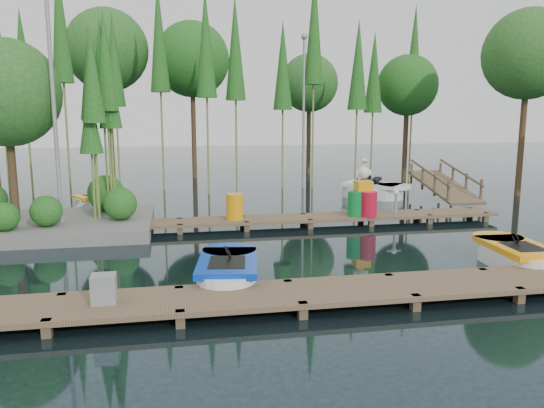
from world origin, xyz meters
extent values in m
plane|color=#1B2D33|center=(0.00, 0.00, 0.00)|extent=(90.00, 90.00, 0.00)
cube|color=brown|center=(0.00, -4.50, 0.25)|extent=(18.00, 1.50, 0.10)
cube|color=brown|center=(-4.30, -5.13, 0.05)|extent=(0.16, 0.16, 0.50)
cube|color=brown|center=(-4.30, -3.87, 0.05)|extent=(0.16, 0.16, 0.50)
cube|color=brown|center=(-2.15, -5.13, 0.05)|extent=(0.16, 0.16, 0.50)
cube|color=brown|center=(-2.15, -3.87, 0.05)|extent=(0.16, 0.16, 0.50)
cube|color=brown|center=(0.00, -5.13, 0.05)|extent=(0.16, 0.16, 0.50)
cube|color=brown|center=(0.00, -3.87, 0.05)|extent=(0.16, 0.16, 0.50)
cube|color=brown|center=(2.15, -5.13, 0.05)|extent=(0.16, 0.16, 0.50)
cube|color=brown|center=(2.15, -3.87, 0.05)|extent=(0.16, 0.16, 0.50)
cube|color=brown|center=(4.30, -5.13, 0.05)|extent=(0.16, 0.16, 0.50)
cube|color=brown|center=(4.30, -3.87, 0.05)|extent=(0.16, 0.16, 0.50)
cube|color=brown|center=(1.00, 2.50, 0.25)|extent=(15.00, 1.20, 0.10)
cube|color=brown|center=(-6.10, 2.02, 0.05)|extent=(0.16, 0.16, 0.50)
cube|color=brown|center=(-6.10, 2.98, 0.05)|extent=(0.16, 0.16, 0.50)
cube|color=brown|center=(-4.07, 2.02, 0.05)|extent=(0.16, 0.16, 0.50)
cube|color=brown|center=(-4.07, 2.98, 0.05)|extent=(0.16, 0.16, 0.50)
cube|color=brown|center=(-2.04, 2.02, 0.05)|extent=(0.16, 0.16, 0.50)
cube|color=brown|center=(-2.04, 2.98, 0.05)|extent=(0.16, 0.16, 0.50)
cube|color=brown|center=(-0.01, 2.02, 0.05)|extent=(0.16, 0.16, 0.50)
cube|color=brown|center=(-0.01, 2.98, 0.05)|extent=(0.16, 0.16, 0.50)
cube|color=brown|center=(2.01, 2.02, 0.05)|extent=(0.16, 0.16, 0.50)
cube|color=brown|center=(2.01, 2.98, 0.05)|extent=(0.16, 0.16, 0.50)
cube|color=brown|center=(4.04, 2.02, 0.05)|extent=(0.16, 0.16, 0.50)
cube|color=brown|center=(4.04, 2.98, 0.05)|extent=(0.16, 0.16, 0.50)
cube|color=brown|center=(6.07, 2.02, 0.05)|extent=(0.16, 0.16, 0.50)
cube|color=brown|center=(6.07, 2.98, 0.05)|extent=(0.16, 0.16, 0.50)
cube|color=brown|center=(8.10, 2.02, 0.05)|extent=(0.16, 0.16, 0.50)
cube|color=brown|center=(8.10, 2.98, 0.05)|extent=(0.16, 0.16, 0.50)
cube|color=slate|center=(-6.00, 3.00, 0.18)|extent=(6.20, 4.20, 0.42)
sphere|color=#26651F|center=(-5.80, 2.00, 0.84)|extent=(0.90, 0.90, 0.90)
sphere|color=#26651F|center=(-4.40, 4.20, 0.99)|extent=(1.20, 1.20, 1.20)
sphere|color=#26651F|center=(-6.80, 1.60, 0.79)|extent=(0.80, 0.80, 0.80)
sphere|color=#26651F|center=(-3.80, 2.60, 0.89)|extent=(1.00, 1.00, 1.00)
cylinder|color=#46321D|center=(-7.00, 3.40, 2.00)|extent=(0.24, 0.24, 3.60)
sphere|color=#2E6626|center=(-7.00, 3.40, 4.20)|extent=(3.20, 3.20, 3.20)
cylinder|color=olive|center=(-4.25, 3.56, 2.97)|extent=(0.07, 0.07, 5.93)
cone|color=#26651F|center=(-4.25, 3.56, 5.04)|extent=(0.70, 0.70, 2.97)
cylinder|color=olive|center=(-4.57, 3.40, 2.83)|extent=(0.07, 0.07, 5.66)
cone|color=#26651F|center=(-4.57, 3.40, 4.81)|extent=(0.70, 0.70, 2.83)
cylinder|color=olive|center=(-4.07, 3.59, 2.61)|extent=(0.07, 0.07, 5.22)
cone|color=#26651F|center=(-4.07, 3.59, 4.44)|extent=(0.70, 0.70, 2.61)
cylinder|color=olive|center=(-4.44, 2.78, 2.76)|extent=(0.07, 0.07, 5.53)
cone|color=#26651F|center=(-4.44, 2.78, 4.70)|extent=(0.70, 0.70, 2.76)
cylinder|color=olive|center=(-4.59, 2.90, 2.01)|extent=(0.07, 0.07, 4.01)
cone|color=#26651F|center=(-4.59, 2.90, 3.41)|extent=(0.70, 0.70, 2.01)
cylinder|color=olive|center=(-4.13, 3.45, 3.05)|extent=(0.07, 0.07, 6.11)
cone|color=#26651F|center=(-4.13, 3.45, 5.19)|extent=(0.70, 0.70, 3.05)
cylinder|color=#46321D|center=(12.74, 6.90, 3.03)|extent=(0.26, 0.26, 6.06)
sphere|color=#2E6626|center=(12.74, 6.90, 6.06)|extent=(3.81, 3.81, 3.81)
cylinder|color=#46321D|center=(9.99, 12.65, 2.51)|extent=(0.26, 0.26, 5.02)
sphere|color=#26651F|center=(9.99, 12.65, 5.02)|extent=(3.16, 3.16, 3.16)
cylinder|color=#46321D|center=(5.74, 16.70, 2.65)|extent=(0.26, 0.26, 5.31)
sphere|color=#2E6626|center=(5.74, 16.70, 5.31)|extent=(3.34, 3.34, 3.34)
cylinder|color=#46321D|center=(-1.00, 16.03, 3.23)|extent=(0.26, 0.26, 6.46)
sphere|color=#26651F|center=(-1.00, 16.03, 6.46)|extent=(4.06, 4.06, 4.06)
cylinder|color=#46321D|center=(-5.41, 16.00, 3.43)|extent=(0.26, 0.26, 6.85)
sphere|color=#2E6626|center=(-5.41, 16.00, 6.85)|extent=(4.31, 4.31, 4.31)
cylinder|color=olive|center=(-9.73, 12.48, 4.18)|extent=(0.09, 0.09, 8.36)
cylinder|color=olive|center=(-8.16, 10.23, 3.74)|extent=(0.09, 0.09, 7.48)
cone|color=#26651F|center=(-8.16, 10.23, 5.83)|extent=(0.90, 0.90, 4.11)
cylinder|color=olive|center=(-6.71, 10.82, 4.83)|extent=(0.09, 0.09, 9.66)
cone|color=#26651F|center=(-6.71, 10.82, 7.54)|extent=(0.90, 0.90, 5.31)
cylinder|color=olive|center=(-4.68, 11.83, 3.85)|extent=(0.09, 0.09, 7.69)
cone|color=#26651F|center=(-4.68, 11.83, 6.00)|extent=(0.90, 0.90, 4.23)
cylinder|color=olive|center=(-2.63, 11.48, 4.49)|extent=(0.09, 0.09, 8.99)
cone|color=#26651F|center=(-2.63, 11.48, 7.01)|extent=(0.90, 0.90, 4.94)
cylinder|color=olive|center=(-0.63, 9.87, 4.22)|extent=(0.09, 0.09, 8.44)
cone|color=#26651F|center=(-0.63, 9.87, 6.58)|extent=(0.90, 0.90, 4.64)
cylinder|color=olive|center=(0.65, 10.00, 4.11)|extent=(0.09, 0.09, 8.22)
cone|color=#26651F|center=(0.65, 10.00, 6.41)|extent=(0.90, 0.90, 4.52)
cylinder|color=olive|center=(2.96, 10.87, 3.70)|extent=(0.09, 0.09, 7.41)
cone|color=#26651F|center=(2.96, 10.87, 5.78)|extent=(0.90, 0.90, 4.07)
cylinder|color=olive|center=(4.49, 11.10, 4.89)|extent=(0.09, 0.09, 9.77)
cone|color=#26651F|center=(4.49, 11.10, 7.62)|extent=(0.90, 0.90, 5.38)
cylinder|color=olive|center=(6.24, 9.83, 3.70)|extent=(0.09, 0.09, 7.40)
cone|color=#26651F|center=(6.24, 9.83, 5.77)|extent=(0.90, 0.90, 4.07)
cylinder|color=olive|center=(7.63, 11.42, 3.57)|extent=(0.09, 0.09, 7.14)
cone|color=#26651F|center=(7.63, 11.42, 5.57)|extent=(0.90, 0.90, 3.93)
cylinder|color=olive|center=(10.17, 12.43, 4.31)|extent=(0.09, 0.09, 8.61)
cone|color=#26651F|center=(10.17, 12.43, 6.72)|extent=(0.90, 0.90, 4.74)
cylinder|color=gray|center=(-5.50, 2.50, 3.50)|extent=(0.12, 0.12, 7.00)
cylinder|color=gray|center=(4.00, 11.00, 3.50)|extent=(0.12, 0.12, 7.00)
sphere|color=gray|center=(4.00, 11.00, 7.10)|extent=(0.30, 0.30, 0.30)
cube|color=brown|center=(9.00, 6.50, 0.55)|extent=(1.50, 3.94, 0.95)
cube|color=brown|center=(8.30, 4.90, 0.59)|extent=(0.08, 0.08, 0.90)
cube|color=brown|center=(8.30, 6.00, 0.70)|extent=(0.08, 0.08, 0.90)
cube|color=brown|center=(8.30, 7.10, 0.81)|extent=(0.08, 0.08, 0.90)
cube|color=brown|center=(8.30, 8.20, 0.92)|extent=(0.08, 0.08, 0.90)
cube|color=brown|center=(8.30, 6.50, 1.15)|extent=(0.06, 3.54, 0.83)
cube|color=brown|center=(9.70, 4.90, 0.59)|extent=(0.08, 0.08, 0.90)
cube|color=brown|center=(9.70, 6.00, 0.70)|extent=(0.08, 0.08, 0.90)
cube|color=brown|center=(9.70, 7.10, 0.81)|extent=(0.08, 0.08, 0.90)
cube|color=brown|center=(9.70, 8.20, 0.92)|extent=(0.08, 0.08, 0.90)
cube|color=brown|center=(9.70, 6.50, 1.15)|extent=(0.06, 3.54, 0.83)
cube|color=white|center=(-1.12, -3.07, 0.20)|extent=(1.37, 1.38, 0.55)
cylinder|color=white|center=(-1.03, -2.47, 0.20)|extent=(1.37, 1.37, 0.55)
cylinder|color=white|center=(-1.21, -3.67, 0.20)|extent=(1.37, 1.37, 0.55)
cube|color=#0734B9|center=(-1.12, -3.07, 0.50)|extent=(1.53, 2.26, 0.14)
cylinder|color=#0734B9|center=(-0.99, -2.19, 0.50)|extent=(1.40, 1.40, 0.14)
cube|color=black|center=(-1.15, -3.26, 0.55)|extent=(0.89, 1.09, 0.06)
torus|color=black|center=(-1.10, -2.92, 0.70)|extent=(0.19, 0.30, 0.27)
cube|color=white|center=(5.75, -3.00, 0.20)|extent=(1.25, 1.26, 0.54)
cylinder|color=white|center=(5.78, -2.40, 0.20)|extent=(1.25, 1.25, 0.54)
cylinder|color=white|center=(5.71, -3.60, 0.20)|extent=(1.25, 1.25, 0.54)
cube|color=orange|center=(5.75, -3.00, 0.49)|extent=(1.32, 2.13, 0.14)
cylinder|color=orange|center=(5.79, -2.13, 0.49)|extent=(1.27, 1.27, 0.14)
cube|color=black|center=(5.73, -3.20, 0.54)|extent=(0.79, 1.02, 0.06)
torus|color=black|center=(5.75, -2.85, 0.69)|extent=(0.16, 0.28, 0.26)
cube|color=white|center=(-5.01, 7.33, 0.18)|extent=(1.47, 1.47, 0.48)
cylinder|color=white|center=(-4.56, 7.62, 0.18)|extent=(1.46, 1.46, 0.48)
cylinder|color=white|center=(-5.45, 7.04, 0.18)|extent=(1.46, 1.46, 0.48)
cube|color=orange|center=(-5.01, 7.33, 0.44)|extent=(2.13, 1.90, 0.12)
cylinder|color=orange|center=(-4.35, 7.75, 0.44)|extent=(1.49, 1.49, 0.12)
cube|color=black|center=(-5.15, 7.23, 0.48)|extent=(1.09, 1.02, 0.05)
torus|color=black|center=(-4.89, 7.40, 0.62)|extent=(0.28, 0.24, 0.23)
imported|color=#1E1E2D|center=(-5.19, 7.21, 0.69)|extent=(0.48, 0.45, 0.86)
cube|color=white|center=(6.21, 7.53, 0.22)|extent=(1.91, 1.90, 0.62)
cylinder|color=white|center=(6.70, 7.07, 0.22)|extent=(1.90, 1.90, 0.62)
cylinder|color=white|center=(5.71, 8.00, 0.22)|extent=(1.90, 1.90, 0.62)
cube|color=white|center=(6.21, 7.53, 0.56)|extent=(2.64, 2.60, 0.16)
cylinder|color=white|center=(6.93, 6.86, 0.56)|extent=(1.94, 1.94, 0.16)
cube|color=black|center=(6.05, 7.69, 0.61)|extent=(1.38, 1.36, 0.07)
torus|color=black|center=(6.33, 7.42, 0.78)|extent=(0.34, 0.33, 0.30)
imported|color=#1E1E2D|center=(6.00, 7.73, 0.84)|extent=(0.56, 0.55, 1.01)
imported|color=#1E1E2D|center=(6.56, 7.74, 0.77)|extent=(0.43, 0.42, 0.76)
cube|color=gray|center=(-3.46, -4.50, 0.56)|extent=(0.42, 0.36, 0.52)
cylinder|color=orange|center=(-0.32, 2.50, 0.71)|extent=(0.54, 0.54, 0.81)
cylinder|color=#0D772F|center=(3.61, 2.31, 0.71)|extent=(0.54, 0.54, 0.82)
cylinder|color=white|center=(4.16, 2.58, 0.71)|extent=(0.54, 0.54, 0.82)
cylinder|color=red|center=(3.98, 2.13, 0.71)|extent=(0.54, 0.54, 0.82)
cube|color=orange|center=(3.89, 2.40, 1.27)|extent=(0.50, 0.50, 0.32)
sphere|color=white|center=(3.89, 2.40, 1.71)|extent=(0.40, 0.40, 0.40)
cylinder|color=white|center=(3.89, 2.40, 1.93)|extent=(0.09, 0.09, 0.27)
sphere|color=white|center=(3.89, 2.40, 2.09)|extent=(0.18, 0.18, 0.18)
cone|color=orange|center=(3.89, 2.22, 2.07)|extent=(0.09, 0.27, 0.09)
cube|color=white|center=(3.89, 2.40, 1.71)|extent=(0.50, 0.05, 0.16)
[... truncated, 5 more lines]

